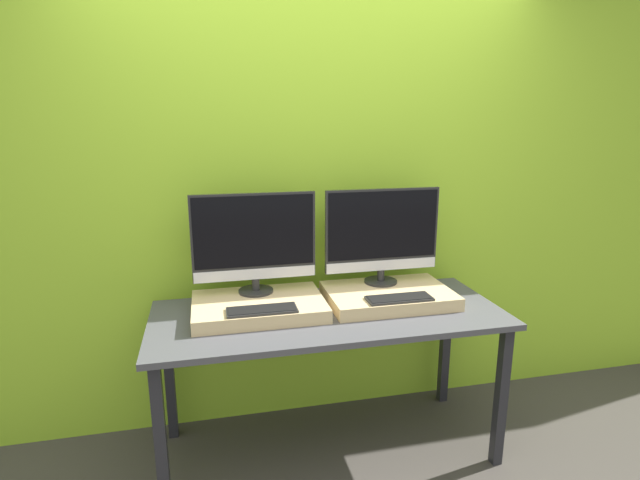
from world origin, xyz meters
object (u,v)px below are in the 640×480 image
(monitor_left, at_px, (254,240))
(keyboard_left, at_px, (262,310))
(monitor_right, at_px, (382,233))
(keyboard_right, at_px, (399,298))

(monitor_left, xyz_separation_m, keyboard_left, (-0.00, -0.27, -0.27))
(monitor_right, bearing_deg, keyboard_left, -158.28)
(monitor_left, relative_size, keyboard_left, 1.90)
(monitor_left, bearing_deg, keyboard_left, -90.00)
(monitor_right, bearing_deg, keyboard_right, -90.00)
(monitor_left, distance_m, keyboard_left, 0.38)
(monitor_left, distance_m, keyboard_right, 0.79)
(monitor_left, height_order, monitor_right, same)
(monitor_left, height_order, keyboard_right, monitor_left)
(keyboard_left, height_order, keyboard_right, same)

